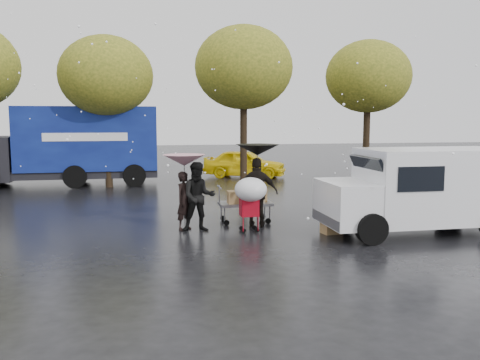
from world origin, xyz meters
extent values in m
plane|color=black|center=(0.00, 0.00, 0.00)|extent=(90.00, 90.00, 0.00)
imported|color=black|center=(-1.00, 0.77, 0.79)|extent=(0.67, 0.67, 1.57)
imported|color=black|center=(-0.65, 0.53, 0.92)|extent=(0.91, 0.72, 1.84)
imported|color=black|center=(1.00, 0.77, 0.96)|extent=(1.21, 0.77, 1.91)
cylinder|color=#4C4C4C|center=(-1.00, 0.77, 0.94)|extent=(0.02, 0.02, 1.88)
cone|color=#C04F6D|center=(-1.00, 0.77, 1.88)|extent=(1.13, 1.13, 0.30)
sphere|color=#4C4C4C|center=(-1.00, 0.77, 1.91)|extent=(0.06, 0.06, 0.06)
cylinder|color=#4C4C4C|center=(1.00, 0.77, 1.06)|extent=(0.02, 0.02, 2.13)
cone|color=black|center=(1.00, 0.77, 2.13)|extent=(1.18, 1.18, 0.30)
sphere|color=#4C4C4C|center=(1.00, 0.77, 2.16)|extent=(0.06, 0.06, 0.06)
cube|color=slate|center=(0.78, 1.38, 0.55)|extent=(1.50, 0.80, 0.08)
cylinder|color=slate|center=(0.03, 1.38, 0.80)|extent=(0.04, 0.04, 0.60)
cube|color=olive|center=(1.13, 1.48, 0.79)|extent=(0.55, 0.45, 0.40)
cube|color=olive|center=(0.48, 1.28, 0.77)|extent=(0.45, 0.40, 0.35)
cube|color=olive|center=(1.08, 1.23, 1.13)|extent=(0.40, 0.35, 0.28)
cube|color=tan|center=(0.83, 1.38, 0.65)|extent=(0.90, 0.55, 0.12)
cylinder|color=black|center=(0.18, 1.06, 0.08)|extent=(0.16, 0.05, 0.16)
cylinder|color=black|center=(0.18, 1.70, 0.08)|extent=(0.16, 0.05, 0.16)
cylinder|color=black|center=(1.38, 1.06, 0.08)|extent=(0.16, 0.05, 0.16)
cylinder|color=black|center=(1.38, 1.70, 0.08)|extent=(0.16, 0.05, 0.16)
cube|color=#AC091A|center=(0.65, 0.21, 0.65)|extent=(0.47, 0.41, 0.45)
cylinder|color=#AC091A|center=(0.65, 0.02, 1.02)|extent=(0.42, 0.02, 0.02)
cylinder|color=#4C4C4C|center=(0.65, 0.02, 0.95)|extent=(0.02, 0.02, 0.60)
ellipsoid|color=white|center=(0.65, 0.02, 1.15)|extent=(0.84, 0.84, 0.63)
cylinder|color=black|center=(0.47, 0.05, 0.06)|extent=(0.12, 0.04, 0.12)
cylinder|color=black|center=(0.47, 0.37, 0.06)|extent=(0.12, 0.04, 0.12)
cylinder|color=black|center=(0.83, 0.05, 0.06)|extent=(0.12, 0.04, 0.12)
cylinder|color=black|center=(0.83, 0.37, 0.06)|extent=(0.12, 0.04, 0.12)
cube|color=white|center=(5.39, -0.79, 1.25)|extent=(3.80, 2.00, 1.90)
cube|color=white|center=(2.99, -0.79, 0.85)|extent=(1.20, 1.95, 1.10)
cube|color=black|center=(3.54, -0.79, 1.70)|extent=(0.37, 1.70, 0.67)
cube|color=slate|center=(2.44, -0.79, 0.45)|extent=(0.12, 1.90, 0.25)
cylinder|color=black|center=(3.19, -1.74, 0.38)|extent=(0.76, 0.28, 0.76)
cylinder|color=black|center=(3.19, 0.16, 0.38)|extent=(0.76, 0.28, 0.76)
cylinder|color=black|center=(6.49, 0.16, 0.38)|extent=(0.76, 0.28, 0.76)
cube|color=navy|center=(-4.41, 11.03, 2.10)|extent=(6.00, 2.50, 2.80)
cube|color=black|center=(-5.41, 11.03, 0.55)|extent=(8.00, 2.30, 0.35)
cube|color=white|center=(-4.41, 9.77, 2.20)|extent=(3.50, 0.03, 0.35)
cylinder|color=black|center=(-8.41, 12.18, 0.50)|extent=(1.00, 0.30, 1.00)
cylinder|color=black|center=(-2.41, 9.88, 0.50)|extent=(1.00, 0.30, 1.00)
cylinder|color=black|center=(-2.41, 12.18, 0.50)|extent=(1.00, 0.30, 1.00)
cube|color=olive|center=(2.71, -0.42, 0.22)|extent=(0.53, 0.46, 0.43)
cube|color=olive|center=(3.35, 0.71, 0.19)|extent=(0.55, 0.46, 0.38)
imported|color=yellow|center=(3.06, 12.47, 0.71)|extent=(4.48, 3.17, 1.42)
cylinder|color=black|center=(-3.50, 10.00, 2.24)|extent=(0.32, 0.32, 4.48)
ellipsoid|color=#445217|center=(-3.50, 10.00, 4.80)|extent=(4.00, 4.00, 3.40)
cylinder|color=black|center=(2.50, 10.00, 2.45)|extent=(0.32, 0.32, 4.90)
ellipsoid|color=#445217|center=(2.50, 10.00, 5.25)|extent=(4.40, 4.40, 3.74)
cylinder|color=black|center=(8.50, 10.00, 2.31)|extent=(0.32, 0.32, 4.62)
ellipsoid|color=#445217|center=(8.50, 10.00, 4.95)|extent=(4.00, 4.00, 3.40)
camera|label=1|loc=(-2.15, -12.69, 2.98)|focal=38.00mm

